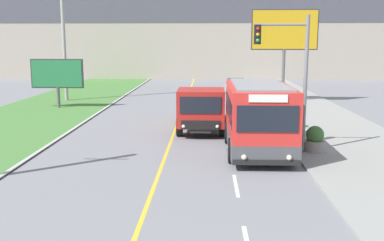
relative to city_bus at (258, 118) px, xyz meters
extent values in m
cube|color=silver|center=(-1.21, -4.52, -1.53)|extent=(0.12, 2.40, 0.01)
cube|color=silver|center=(-1.21, 0.08, -1.53)|extent=(0.12, 2.40, 0.01)
cube|color=silver|center=(-1.21, 4.68, -1.53)|extent=(0.12, 2.40, 0.01)
cube|color=silver|center=(-1.21, 9.28, -1.53)|extent=(0.12, 2.40, 0.01)
cube|color=silver|center=(-1.21, 13.88, -1.53)|extent=(0.12, 2.40, 0.01)
cube|color=silver|center=(-1.21, 18.48, -1.53)|extent=(0.12, 2.40, 0.01)
cube|color=silver|center=(-1.21, 23.08, -1.53)|extent=(0.12, 2.40, 0.01)
cube|color=#A89E8E|center=(-3.96, 41.80, 8.51)|extent=(80.00, 8.00, 20.08)
cube|color=red|center=(0.00, 0.00, 0.08)|extent=(2.55, 5.88, 2.67)
cube|color=#4C4C51|center=(0.00, 0.00, -0.90)|extent=(2.57, 5.90, 0.70)
cube|color=black|center=(0.00, 0.00, 0.48)|extent=(2.58, 5.41, 0.93)
cube|color=gray|center=(0.00, 0.00, 1.45)|extent=(2.17, 5.29, 0.08)
cube|color=black|center=(0.00, -2.95, 0.48)|extent=(2.25, 0.04, 0.98)
cube|color=black|center=(0.00, -2.96, -1.15)|extent=(2.50, 0.06, 0.20)
sphere|color=#F4EAB2|center=(-0.83, -2.97, -0.95)|extent=(0.20, 0.20, 0.20)
sphere|color=#F4EAB2|center=(0.83, -2.97, -0.95)|extent=(0.20, 0.20, 0.20)
cube|color=white|center=(0.00, -2.95, 1.23)|extent=(1.40, 0.04, 0.28)
cylinder|color=black|center=(-1.21, -1.64, -1.03)|extent=(0.28, 1.00, 1.00)
cylinder|color=black|center=(1.21, -1.64, -1.03)|extent=(0.28, 1.00, 1.00)
cylinder|color=black|center=(-1.21, 1.89, -1.03)|extent=(0.28, 1.00, 1.00)
cylinder|color=black|center=(1.21, 1.89, -1.03)|extent=(0.28, 1.00, 1.00)
cube|color=black|center=(-2.53, 5.82, -1.08)|extent=(1.06, 6.81, 0.20)
cube|color=#AD231E|center=(-2.53, 3.64, -0.07)|extent=(2.36, 2.46, 1.83)
cube|color=black|center=(-2.53, 2.39, 0.21)|extent=(2.01, 0.04, 0.82)
cube|color=black|center=(-2.53, 2.38, -0.76)|extent=(1.89, 0.06, 0.44)
sphere|color=silver|center=(-3.36, 2.37, -0.83)|extent=(0.18, 0.18, 0.18)
sphere|color=silver|center=(-1.70, 2.37, -0.83)|extent=(0.18, 0.18, 0.18)
cube|color=orange|center=(-2.53, 7.17, -0.92)|extent=(2.25, 4.10, 0.12)
cube|color=orange|center=(-3.59, 7.17, -0.35)|extent=(0.12, 4.10, 1.26)
cube|color=orange|center=(-1.47, 7.17, -0.35)|extent=(0.12, 4.10, 1.26)
cube|color=orange|center=(-2.53, 5.19, -0.35)|extent=(2.25, 0.12, 1.26)
cube|color=orange|center=(-2.53, 9.16, -0.35)|extent=(2.25, 0.12, 1.26)
cube|color=orange|center=(-2.53, 5.19, 0.40)|extent=(2.25, 0.12, 0.24)
cylinder|color=black|center=(-3.62, 3.40, -1.01)|extent=(0.30, 1.04, 1.04)
cylinder|color=black|center=(-1.44, 3.40, -1.01)|extent=(0.30, 1.04, 1.04)
cylinder|color=black|center=(-3.62, 7.38, -1.01)|extent=(0.30, 1.04, 1.04)
cylinder|color=black|center=(-1.44, 7.38, -1.01)|extent=(0.30, 1.04, 1.04)
cube|color=silver|center=(0.38, 21.12, -1.04)|extent=(1.80, 4.30, 0.61)
cube|color=black|center=(0.38, 21.23, -0.41)|extent=(1.53, 2.36, 0.65)
cylinder|color=black|center=(-0.43, 19.83, -1.22)|extent=(0.18, 0.62, 0.62)
cylinder|color=black|center=(1.19, 19.83, -1.22)|extent=(0.18, 0.62, 0.62)
cylinder|color=black|center=(-0.43, 22.41, -1.22)|extent=(0.18, 0.62, 0.62)
cylinder|color=black|center=(1.19, 22.41, -1.22)|extent=(0.18, 0.62, 0.62)
cylinder|color=#9E9E99|center=(-13.70, 16.89, 4.01)|extent=(0.28, 0.28, 11.08)
cylinder|color=slate|center=(1.93, -0.07, 1.40)|extent=(0.16, 0.16, 5.87)
cylinder|color=slate|center=(0.83, -0.07, 3.94)|extent=(2.20, 0.10, 0.10)
cube|color=black|center=(-0.13, -0.07, 3.54)|extent=(0.28, 0.24, 0.80)
sphere|color=red|center=(-0.13, -0.20, 3.78)|extent=(0.14, 0.14, 0.14)
sphere|color=orange|center=(-0.13, -0.20, 3.54)|extent=(0.14, 0.14, 0.14)
sphere|color=green|center=(-0.13, -0.20, 3.30)|extent=(0.14, 0.14, 0.14)
cylinder|color=#59595B|center=(3.66, 16.03, 0.57)|extent=(0.24, 0.24, 4.20)
cube|color=#333333|center=(3.66, 16.03, 4.12)|extent=(5.07, 0.20, 3.06)
cube|color=gold|center=(3.66, 15.92, 4.12)|extent=(4.91, 0.02, 2.90)
cylinder|color=#59595B|center=(-13.04, 12.91, -0.77)|extent=(0.24, 0.24, 1.53)
cube|color=#333333|center=(-13.04, 12.91, 0.96)|extent=(3.77, 0.20, 2.09)
cube|color=#287547|center=(-13.04, 12.80, 0.96)|extent=(3.61, 0.02, 1.93)
cylinder|color=gray|center=(2.47, 0.11, -1.22)|extent=(0.97, 0.97, 0.45)
sphere|color=#3D6B33|center=(2.47, 0.11, -0.73)|extent=(0.77, 0.77, 0.77)
cylinder|color=gray|center=(2.42, 5.42, -1.21)|extent=(1.03, 1.03, 0.47)
sphere|color=#3D6B33|center=(2.42, 5.42, -0.69)|extent=(0.83, 0.83, 0.83)
cylinder|color=gray|center=(2.35, 10.73, -1.22)|extent=(1.01, 1.01, 0.45)
sphere|color=#3D6B33|center=(2.35, 10.73, -0.72)|extent=(0.81, 0.81, 0.81)
cylinder|color=gray|center=(2.48, 16.04, -1.21)|extent=(0.90, 0.90, 0.48)
sphere|color=#3D6B33|center=(2.48, 16.04, -0.72)|extent=(0.72, 0.72, 0.72)
camera|label=1|loc=(-2.18, -19.09, 3.27)|focal=42.00mm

